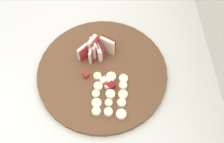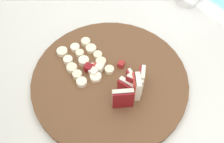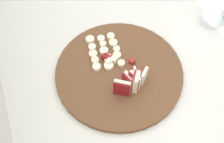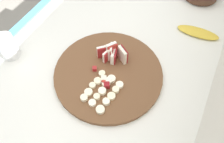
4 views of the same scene
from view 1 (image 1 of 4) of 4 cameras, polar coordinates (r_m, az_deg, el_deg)
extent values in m
cube|color=silver|center=(1.28, -4.28, -9.74)|extent=(1.44, 0.84, 0.90)
cube|color=silver|center=(1.09, 18.42, -2.82)|extent=(2.40, 0.04, 1.47)
cylinder|color=brown|center=(0.86, -2.02, -0.24)|extent=(0.40, 0.40, 0.02)
cube|color=#A32323|center=(0.86, -5.70, 3.79)|extent=(0.03, 0.03, 0.05)
cube|color=white|center=(0.86, -6.01, 4.03)|extent=(0.03, 0.04, 0.05)
cube|color=#B22D23|center=(0.86, -3.49, 5.14)|extent=(0.04, 0.03, 0.07)
cube|color=white|center=(0.86, -3.95, 5.37)|extent=(0.04, 0.03, 0.07)
cube|color=#A32323|center=(0.85, -3.91, 3.82)|extent=(0.05, 0.01, 0.05)
cube|color=white|center=(0.86, -4.26, 3.87)|extent=(0.05, 0.02, 0.05)
cube|color=maroon|center=(0.86, -3.54, 4.69)|extent=(0.04, 0.01, 0.06)
cube|color=#EFE5CC|center=(0.86, -3.92, 4.63)|extent=(0.04, 0.02, 0.06)
cube|color=maroon|center=(0.86, -2.29, 4.24)|extent=(0.04, 0.02, 0.05)
cube|color=white|center=(0.86, -2.80, 4.10)|extent=(0.04, 0.02, 0.05)
cube|color=maroon|center=(0.86, -3.43, 5.08)|extent=(0.04, 0.02, 0.06)
cube|color=#EFE5CC|center=(0.86, -3.73, 4.95)|extent=(0.04, 0.02, 0.06)
cube|color=maroon|center=(0.87, -0.71, 5.75)|extent=(0.03, 0.04, 0.06)
cube|color=beige|center=(0.86, -0.96, 5.40)|extent=(0.04, 0.05, 0.06)
cube|color=white|center=(0.82, -0.43, -1.85)|extent=(0.02, 0.02, 0.02)
cube|color=#EFE5CC|center=(0.82, -1.77, -1.96)|extent=(0.03, 0.03, 0.02)
cube|color=#A32323|center=(0.84, -5.39, -0.69)|extent=(0.02, 0.02, 0.02)
cube|color=#B22D23|center=(0.82, -1.22, -2.38)|extent=(0.02, 0.02, 0.02)
cube|color=maroon|center=(0.81, -0.18, -2.98)|extent=(0.03, 0.03, 0.02)
cylinder|color=beige|center=(0.83, -3.03, -0.99)|extent=(0.02, 0.02, 0.01)
cylinder|color=beige|center=(0.82, -2.86, -3.09)|extent=(0.03, 0.03, 0.01)
cylinder|color=beige|center=(0.81, -3.36, -4.65)|extent=(0.02, 0.02, 0.01)
cylinder|color=#F4EAC6|center=(0.79, -3.22, -6.57)|extent=(0.03, 0.03, 0.01)
cylinder|color=#F4EAC6|center=(0.78, -3.28, -8.28)|extent=(0.03, 0.03, 0.01)
cylinder|color=white|center=(0.83, -0.20, -1.11)|extent=(0.03, 0.03, 0.01)
cylinder|color=white|center=(0.82, -0.74, -2.73)|extent=(0.03, 0.03, 0.01)
cylinder|color=white|center=(0.80, -0.35, -4.79)|extent=(0.03, 0.03, 0.01)
cylinder|color=beige|center=(0.79, -0.70, -6.58)|extent=(0.02, 0.02, 0.01)
cylinder|color=white|center=(0.78, -0.77, -8.40)|extent=(0.03, 0.03, 0.01)
cylinder|color=white|center=(0.83, 2.39, -1.54)|extent=(0.03, 0.03, 0.01)
cylinder|color=beige|center=(0.81, 2.29, -2.99)|extent=(0.02, 0.02, 0.02)
cylinder|color=beige|center=(0.80, 2.28, -4.82)|extent=(0.03, 0.03, 0.01)
cylinder|color=white|center=(0.79, 2.00, -6.55)|extent=(0.02, 0.02, 0.01)
cylinder|color=#F4EAC6|center=(0.78, 1.92, -8.87)|extent=(0.03, 0.03, 0.01)
camera|label=2|loc=(0.79, 22.22, 48.85)|focal=46.13mm
camera|label=3|loc=(0.90, 17.70, 60.21)|focal=46.12mm
camera|label=4|loc=(0.22, 66.22, 3.22)|focal=34.48mm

